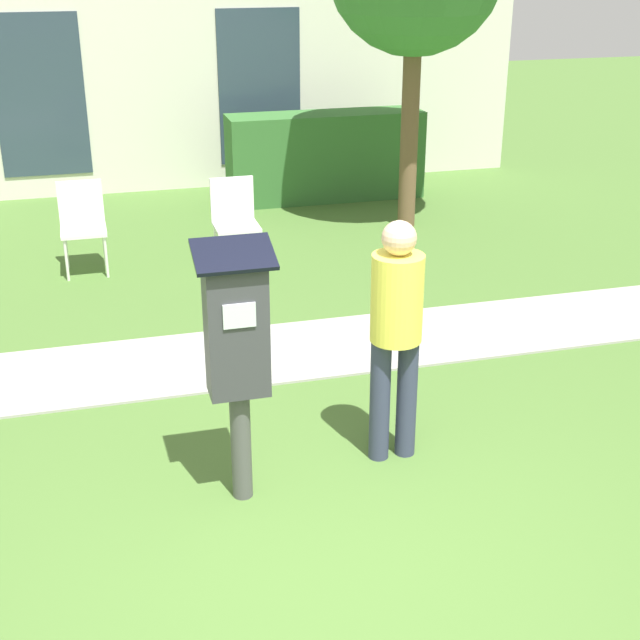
{
  "coord_description": "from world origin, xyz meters",
  "views": [
    {
      "loc": [
        -0.99,
        -3.58,
        3.07
      ],
      "look_at": [
        0.26,
        1.01,
        1.05
      ],
      "focal_mm": 50.0,
      "sensor_mm": 36.0,
      "label": 1
    }
  ],
  "objects_px": {
    "outdoor_chair_middle": "(234,216)",
    "person_standing": "(396,323)",
    "parking_meter": "(237,341)",
    "outdoor_chair_left": "(82,220)"
  },
  "relations": [
    {
      "from": "outdoor_chair_middle",
      "to": "person_standing",
      "type": "bearing_deg",
      "value": -92.05
    },
    {
      "from": "parking_meter",
      "to": "outdoor_chair_left",
      "type": "xyz_separation_m",
      "value": [
        -0.78,
        4.37,
        -0.49
      ]
    },
    {
      "from": "parking_meter",
      "to": "person_standing",
      "type": "xyz_separation_m",
      "value": [
        1.02,
        0.2,
        -0.09
      ]
    },
    {
      "from": "outdoor_chair_left",
      "to": "outdoor_chair_middle",
      "type": "height_order",
      "value": "same"
    },
    {
      "from": "parking_meter",
      "to": "outdoor_chair_left",
      "type": "height_order",
      "value": "parking_meter"
    },
    {
      "from": "outdoor_chair_left",
      "to": "outdoor_chair_middle",
      "type": "distance_m",
      "value": 1.51
    },
    {
      "from": "outdoor_chair_left",
      "to": "outdoor_chair_middle",
      "type": "xyz_separation_m",
      "value": [
        1.49,
        -0.26,
        0.0
      ]
    },
    {
      "from": "person_standing",
      "to": "outdoor_chair_middle",
      "type": "bearing_deg",
      "value": 60.08
    },
    {
      "from": "person_standing",
      "to": "outdoor_chair_left",
      "type": "distance_m",
      "value": 4.56
    },
    {
      "from": "parking_meter",
      "to": "person_standing",
      "type": "distance_m",
      "value": 1.04
    }
  ]
}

